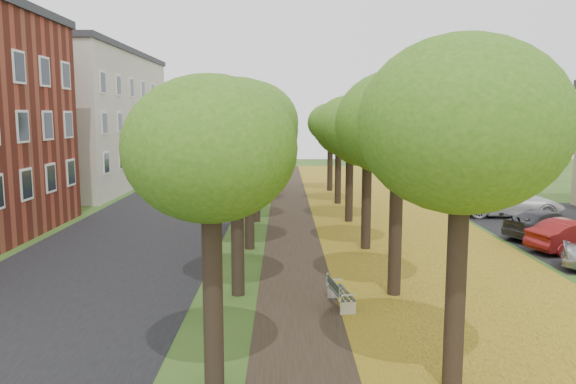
{
  "coord_description": "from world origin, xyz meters",
  "views": [
    {
      "loc": [
        -0.81,
        -10.69,
        5.48
      ],
      "look_at": [
        -0.62,
        11.05,
        2.5
      ],
      "focal_mm": 35.0,
      "sensor_mm": 36.0,
      "label": 1
    }
  ],
  "objects_px": {
    "bench": "(339,293)",
    "car_red": "(576,236)",
    "car_grey": "(547,225)",
    "car_white": "(511,202)"
  },
  "relations": [
    {
      "from": "bench",
      "to": "car_white",
      "type": "bearing_deg",
      "value": -45.75
    },
    {
      "from": "car_grey",
      "to": "car_white",
      "type": "bearing_deg",
      "value": -30.18
    },
    {
      "from": "bench",
      "to": "car_grey",
      "type": "relative_size",
      "value": 0.38
    },
    {
      "from": "car_red",
      "to": "car_white",
      "type": "xyz_separation_m",
      "value": [
        0.64,
        8.11,
        0.1
      ]
    },
    {
      "from": "car_white",
      "to": "car_red",
      "type": "bearing_deg",
      "value": -177.33
    },
    {
      "from": "car_red",
      "to": "car_grey",
      "type": "relative_size",
      "value": 0.92
    },
    {
      "from": "bench",
      "to": "car_grey",
      "type": "xyz_separation_m",
      "value": [
        10.19,
        8.9,
        0.23
      ]
    },
    {
      "from": "bench",
      "to": "car_white",
      "type": "relative_size",
      "value": 0.31
    },
    {
      "from": "bench",
      "to": "car_red",
      "type": "xyz_separation_m",
      "value": [
        10.19,
        6.44,
        0.27
      ]
    },
    {
      "from": "bench",
      "to": "car_grey",
      "type": "height_order",
      "value": "car_grey"
    }
  ]
}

